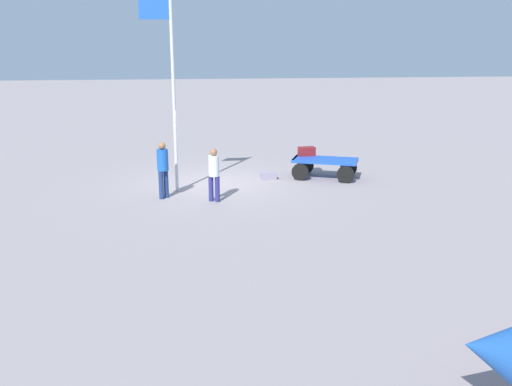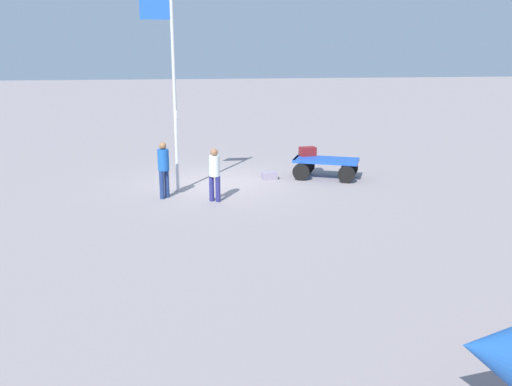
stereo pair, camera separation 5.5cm
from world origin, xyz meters
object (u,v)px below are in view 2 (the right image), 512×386
Objects in this scene: worker_lead at (214,172)px; worker_trailing at (164,166)px; luggage_cart at (325,164)px; suitcase_tan at (308,151)px; suitcase_olive at (269,176)px; flagpole at (171,79)px.

worker_lead is 1.56m from worker_trailing.
suitcase_tan reaches higher than luggage_cart.
flagpole reaches higher than suitcase_olive.
worker_trailing is 0.29× the size of flagpole.
suitcase_tan reaches higher than suitcase_olive.
worker_trailing is at bearing 69.96° from flagpole.
worker_lead is at bearing 51.28° from suitcase_olive.
worker_trailing is (4.89, 2.50, 0.15)m from suitcase_tan.
flagpole is (1.16, -1.36, 2.54)m from worker_lead.
flagpole is (5.08, 1.07, 2.93)m from luggage_cart.
flagpole is at bearing 11.87° from luggage_cart.
worker_lead is 0.93× the size of worker_trailing.
worker_trailing reaches higher than suitcase_tan.
flagpole reaches higher than luggage_cart.
worker_lead reaches higher than luggage_cart.
luggage_cart is 4.04× the size of suitcase_tan.
flagpole is at bearing -49.51° from worker_lead.
suitcase_olive is (1.91, -0.07, -0.36)m from luggage_cart.
flagpole is (4.60, 1.70, 2.60)m from suitcase_tan.
worker_trailing is at bearing -21.19° from worker_lead.
suitcase_olive is 0.35× the size of worker_lead.
luggage_cart reaches higher than suitcase_olive.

